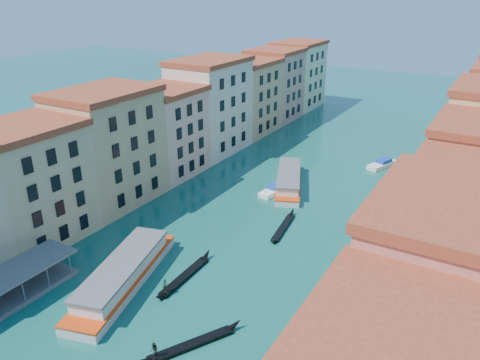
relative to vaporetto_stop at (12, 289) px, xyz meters
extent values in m
cube|color=tan|center=(-10.00, 11.50, 7.06)|extent=(12.00, 15.00, 17.00)
cube|color=maroon|center=(-10.00, 11.50, 16.06)|extent=(12.80, 15.40, 1.00)
cube|color=tan|center=(-10.00, 27.50, 8.06)|extent=(12.00, 17.00, 19.00)
cube|color=maroon|center=(-10.00, 27.50, 18.06)|extent=(12.80, 17.40, 1.00)
cube|color=#DFA58B|center=(-10.00, 43.00, 6.81)|extent=(12.00, 14.00, 16.50)
cube|color=maroon|center=(-10.00, 43.00, 15.56)|extent=(12.80, 14.40, 1.00)
cube|color=beige|center=(-10.00, 59.00, 8.56)|extent=(12.00, 18.00, 20.00)
cube|color=maroon|center=(-10.00, 59.00, 19.06)|extent=(12.80, 18.40, 1.00)
cube|color=tan|center=(-10.00, 76.00, 7.31)|extent=(12.00, 16.00, 17.50)
cube|color=maroon|center=(-10.00, 76.00, 16.56)|extent=(12.80, 16.40, 1.00)
cube|color=tan|center=(-10.00, 91.50, 7.81)|extent=(12.00, 15.00, 18.50)
cube|color=maroon|center=(-10.00, 91.50, 17.56)|extent=(12.80, 15.40, 1.00)
cube|color=beige|center=(-10.00, 107.50, 8.06)|extent=(12.00, 17.00, 19.00)
cube|color=maroon|center=(-10.00, 107.50, 18.06)|extent=(12.80, 17.40, 1.00)
cube|color=maroon|center=(46.00, -4.50, 16.06)|extent=(12.80, 15.40, 1.00)
cube|color=#C36A56|center=(46.00, 11.50, 8.06)|extent=(12.00, 17.00, 19.00)
cube|color=maroon|center=(46.00, 11.50, 18.06)|extent=(12.80, 17.40, 1.00)
cube|color=beige|center=(46.00, 27.00, 6.81)|extent=(12.00, 14.00, 16.50)
cube|color=maroon|center=(46.00, 27.00, 15.56)|extent=(12.80, 14.40, 1.00)
cube|color=#A05F41|center=(46.00, 42.00, 7.56)|extent=(12.00, 16.00, 18.00)
cube|color=gray|center=(38.00, 53.00, -0.94)|extent=(4.00, 140.00, 1.00)
cube|color=maroon|center=(38.20, 11.50, 1.56)|extent=(3.20, 15.30, 0.25)
cylinder|color=#5C5C5E|center=(36.80, 16.60, 0.06)|extent=(0.12, 0.12, 3.00)
cube|color=maroon|center=(38.20, 27.00, 1.56)|extent=(3.20, 12.60, 0.25)
cylinder|color=#5C5C5E|center=(36.80, 22.80, 0.06)|extent=(0.12, 0.12, 3.00)
cylinder|color=#5C5C5E|center=(36.80, 31.20, 0.06)|extent=(0.12, 0.12, 3.00)
cube|color=#5C5C5E|center=(0.00, 0.00, -1.14)|extent=(5.00, 16.00, 0.60)
cube|color=#5C5C5E|center=(0.00, 0.00, 2.06)|extent=(5.40, 16.40, 0.30)
cylinder|color=#52311C|center=(34.50, 13.00, -0.14)|extent=(0.24, 0.24, 3.20)
cylinder|color=#52311C|center=(35.10, 14.00, -0.14)|extent=(0.24, 0.24, 3.20)
cylinder|color=#52311C|center=(35.70, 15.00, -0.14)|extent=(0.24, 0.24, 3.20)
cylinder|color=#52311C|center=(34.50, 27.00, -0.14)|extent=(0.24, 0.24, 3.20)
cylinder|color=#52311C|center=(35.10, 28.00, -0.14)|extent=(0.24, 0.24, 3.20)
cylinder|color=#52311C|center=(35.70, 29.00, -0.14)|extent=(0.24, 0.24, 3.20)
cylinder|color=#52311C|center=(34.50, 45.00, -0.14)|extent=(0.24, 0.24, 3.20)
cylinder|color=#52311C|center=(35.10, 46.00, -0.14)|extent=(0.24, 0.24, 3.20)
cylinder|color=#52311C|center=(35.70, 47.00, -0.14)|extent=(0.24, 0.24, 3.20)
cylinder|color=#52311C|center=(-2.50, 0.00, -0.14)|extent=(0.24, 0.24, 3.20)
cylinder|color=#52311C|center=(-2.50, 4.00, -0.14)|extent=(0.24, 0.24, 3.20)
cube|color=silver|center=(9.48, 9.30, -0.78)|extent=(10.63, 22.47, 1.32)
cube|color=silver|center=(9.48, 9.30, 0.65)|extent=(8.93, 18.10, 1.76)
cube|color=#5C5C5E|center=(9.48, 9.30, 1.69)|extent=(9.39, 18.71, 0.27)
cube|color=#E4400D|center=(9.48, 9.30, -0.18)|extent=(10.69, 22.49, 0.27)
cube|color=silver|center=(14.38, 49.14, -0.86)|extent=(11.56, 19.56, 1.16)
cube|color=silver|center=(14.38, 49.14, 0.40)|extent=(9.61, 15.80, 1.55)
cube|color=#5C5C5E|center=(14.38, 49.14, 1.32)|extent=(10.06, 16.36, 0.24)
cube|color=#E4400D|center=(14.38, 49.14, -0.33)|extent=(11.61, 19.58, 0.24)
cube|color=black|center=(15.50, 14.23, -1.20)|extent=(1.43, 9.77, 0.49)
cone|color=black|center=(15.37, 19.64, -0.79)|extent=(1.03, 2.20, 1.82)
cone|color=black|center=(15.64, 8.82, -0.90)|extent=(1.02, 1.82, 1.60)
imported|color=#21342A|center=(15.60, 10.12, -0.07)|extent=(0.69, 0.46, 1.87)
cube|color=black|center=(23.70, 4.35, -1.20)|extent=(5.78, 8.95, 0.48)
cone|color=black|center=(26.34, 9.00, -0.80)|extent=(1.90, 2.34, 1.80)
imported|color=black|center=(21.69, 0.81, -0.09)|extent=(1.13, 1.05, 1.85)
cube|color=black|center=(20.94, 32.98, -1.22)|extent=(2.44, 9.24, 0.46)
cone|color=black|center=(20.20, 38.02, -0.83)|extent=(1.21, 2.16, 1.71)
cone|color=black|center=(21.68, 27.93, -0.93)|extent=(1.15, 1.81, 1.51)
cube|color=white|center=(13.36, 44.83, -1.03)|extent=(3.15, 7.41, 0.82)
cube|color=#153DAF|center=(13.43, 45.34, -0.31)|extent=(2.22, 3.29, 0.72)
cube|color=white|center=(27.22, 68.39, -1.00)|extent=(4.90, 8.08, 0.88)
cube|color=#153DAF|center=(27.41, 68.91, -0.23)|extent=(2.99, 3.78, 0.77)
camera|label=1|loc=(48.06, -26.85, 34.46)|focal=35.00mm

